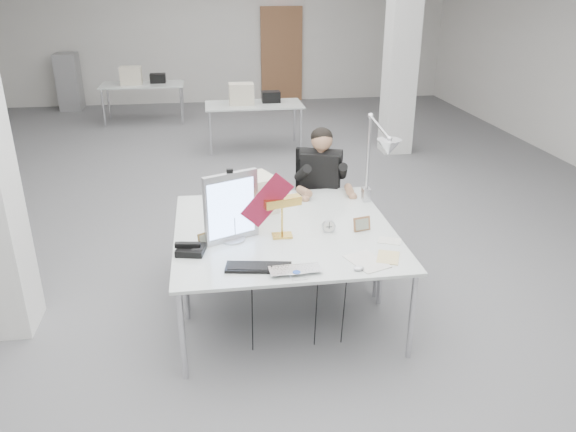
% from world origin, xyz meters
% --- Properties ---
extents(room_shell, '(10.04, 14.04, 3.24)m').
position_xyz_m(room_shell, '(0.04, 0.13, 1.69)').
color(room_shell, '#5A5A5D').
rests_on(room_shell, ground).
extents(desk_main, '(1.80, 0.90, 0.02)m').
position_xyz_m(desk_main, '(0.00, -2.50, 0.74)').
color(desk_main, silver).
rests_on(desk_main, room_shell).
extents(desk_second, '(1.80, 0.90, 0.02)m').
position_xyz_m(desk_second, '(0.00, -1.60, 0.74)').
color(desk_second, silver).
rests_on(desk_second, room_shell).
extents(bg_desk_a, '(1.60, 0.80, 0.02)m').
position_xyz_m(bg_desk_a, '(0.20, 3.00, 0.74)').
color(bg_desk_a, silver).
rests_on(bg_desk_a, room_shell).
extents(bg_desk_b, '(1.60, 0.80, 0.02)m').
position_xyz_m(bg_desk_b, '(-1.80, 5.20, 0.74)').
color(bg_desk_b, silver).
rests_on(bg_desk_b, room_shell).
extents(filing_cabinet, '(0.45, 0.55, 1.20)m').
position_xyz_m(filing_cabinet, '(-3.50, 6.65, 0.60)').
color(filing_cabinet, gray).
rests_on(filing_cabinet, room_shell).
extents(office_chair, '(0.75, 0.75, 1.19)m').
position_xyz_m(office_chair, '(0.52, -0.99, 0.59)').
color(office_chair, black).
rests_on(office_chair, room_shell).
extents(seated_person, '(0.68, 0.76, 0.93)m').
position_xyz_m(seated_person, '(0.52, -1.04, 0.90)').
color(seated_person, black).
rests_on(seated_person, office_chair).
extents(monitor, '(0.43, 0.23, 0.56)m').
position_xyz_m(monitor, '(-0.43, -2.20, 1.04)').
color(monitor, '#ACACB1').
rests_on(monitor, desk_main).
extents(pennant, '(0.42, 0.06, 0.45)m').
position_xyz_m(pennant, '(-0.16, -2.23, 1.09)').
color(pennant, maroon).
rests_on(pennant, monitor).
extents(keyboard, '(0.49, 0.24, 0.02)m').
position_xyz_m(keyboard, '(-0.28, -2.71, 0.77)').
color(keyboard, black).
rests_on(keyboard, desk_main).
extents(laptop, '(0.38, 0.25, 0.03)m').
position_xyz_m(laptop, '(-0.02, -2.85, 0.77)').
color(laptop, silver).
rests_on(laptop, desk_main).
extents(mouse, '(0.08, 0.06, 0.03)m').
position_xyz_m(mouse, '(0.43, -2.83, 0.77)').
color(mouse, silver).
rests_on(mouse, desk_main).
extents(bankers_lamp, '(0.30, 0.19, 0.32)m').
position_xyz_m(bankers_lamp, '(-0.04, -2.19, 0.92)').
color(bankers_lamp, '#C38A3C').
rests_on(bankers_lamp, desk_main).
extents(desk_phone, '(0.24, 0.22, 0.05)m').
position_xyz_m(desk_phone, '(-0.76, -2.38, 0.78)').
color(desk_phone, black).
rests_on(desk_phone, desk_main).
extents(picture_frame_left, '(0.13, 0.09, 0.10)m').
position_xyz_m(picture_frame_left, '(-0.65, -2.25, 0.81)').
color(picture_frame_left, olive).
rests_on(picture_frame_left, desk_main).
extents(picture_frame_right, '(0.15, 0.07, 0.12)m').
position_xyz_m(picture_frame_right, '(0.63, -2.17, 0.81)').
color(picture_frame_right, '#9C6843').
rests_on(picture_frame_right, desk_main).
extents(desk_clock, '(0.11, 0.04, 0.11)m').
position_xyz_m(desk_clock, '(0.35, -2.16, 0.81)').
color(desk_clock, '#B4B4B9').
rests_on(desk_clock, desk_main).
extents(paper_stack_a, '(0.32, 0.38, 0.01)m').
position_xyz_m(paper_stack_a, '(0.52, -2.72, 0.76)').
color(paper_stack_a, silver).
rests_on(paper_stack_a, desk_main).
extents(paper_stack_b, '(0.23, 0.26, 0.01)m').
position_xyz_m(paper_stack_b, '(0.70, -2.67, 0.76)').
color(paper_stack_b, '#D7C080').
rests_on(paper_stack_b, desk_main).
extents(paper_stack_c, '(0.21, 0.19, 0.01)m').
position_xyz_m(paper_stack_c, '(0.80, -2.40, 0.76)').
color(paper_stack_c, silver).
rests_on(paper_stack_c, desk_main).
extents(beige_monitor, '(0.45, 0.44, 0.33)m').
position_xyz_m(beige_monitor, '(-0.21, -1.63, 0.92)').
color(beige_monitor, beige).
rests_on(beige_monitor, desk_second).
extents(architect_lamp, '(0.28, 0.69, 0.87)m').
position_xyz_m(architect_lamp, '(0.85, -1.76, 1.19)').
color(architect_lamp, '#B7B6BB').
rests_on(architect_lamp, desk_second).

